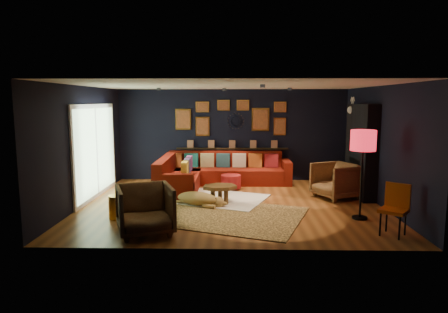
{
  "coord_description": "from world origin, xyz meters",
  "views": [
    {
      "loc": [
        0.05,
        -8.66,
        2.28
      ],
      "look_at": [
        -0.18,
        0.3,
        1.02
      ],
      "focal_mm": 32.0,
      "sensor_mm": 36.0,
      "label": 1
    }
  ],
  "objects_px": {
    "coffee_table": "(220,189)",
    "dog": "(197,196)",
    "orange_chair": "(395,205)",
    "gold_stool": "(118,207)",
    "floor_lamp": "(363,144)",
    "sectional": "(209,175)",
    "armchair_left": "(145,207)",
    "pouf": "(231,181)",
    "armchair_right": "(336,179)"
  },
  "relations": [
    {
      "from": "sectional",
      "to": "orange_chair",
      "type": "xyz_separation_m",
      "value": [
        3.41,
        -3.8,
        0.2
      ]
    },
    {
      "from": "sectional",
      "to": "coffee_table",
      "type": "distance_m",
      "value": 1.85
    },
    {
      "from": "sectional",
      "to": "floor_lamp",
      "type": "xyz_separation_m",
      "value": [
        3.11,
        -2.89,
        1.14
      ]
    },
    {
      "from": "gold_stool",
      "to": "floor_lamp",
      "type": "bearing_deg",
      "value": 1.1
    },
    {
      "from": "sectional",
      "to": "dog",
      "type": "bearing_deg",
      "value": -93.63
    },
    {
      "from": "coffee_table",
      "to": "floor_lamp",
      "type": "xyz_separation_m",
      "value": [
        2.76,
        -1.07,
        1.12
      ]
    },
    {
      "from": "orange_chair",
      "to": "floor_lamp",
      "type": "bearing_deg",
      "value": 146.89
    },
    {
      "from": "sectional",
      "to": "floor_lamp",
      "type": "bearing_deg",
      "value": -42.82
    },
    {
      "from": "armchair_left",
      "to": "armchair_right",
      "type": "xyz_separation_m",
      "value": [
        3.92,
        2.64,
        -0.01
      ]
    },
    {
      "from": "armchair_right",
      "to": "floor_lamp",
      "type": "bearing_deg",
      "value": -24.86
    },
    {
      "from": "armchair_left",
      "to": "armchair_right",
      "type": "bearing_deg",
      "value": 13.36
    },
    {
      "from": "orange_chair",
      "to": "sectional",
      "type": "bearing_deg",
      "value": 170.83
    },
    {
      "from": "pouf",
      "to": "floor_lamp",
      "type": "height_order",
      "value": "floor_lamp"
    },
    {
      "from": "gold_stool",
      "to": "orange_chair",
      "type": "distance_m",
      "value": 5.07
    },
    {
      "from": "floor_lamp",
      "to": "dog",
      "type": "relative_size",
      "value": 1.34
    },
    {
      "from": "sectional",
      "to": "dog",
      "type": "relative_size",
      "value": 2.64
    },
    {
      "from": "coffee_table",
      "to": "floor_lamp",
      "type": "distance_m",
      "value": 3.17
    },
    {
      "from": "coffee_table",
      "to": "gold_stool",
      "type": "distance_m",
      "value": 2.26
    },
    {
      "from": "dog",
      "to": "armchair_left",
      "type": "bearing_deg",
      "value": -90.01
    },
    {
      "from": "pouf",
      "to": "gold_stool",
      "type": "xyz_separation_m",
      "value": [
        -2.17,
        -2.67,
        0.03
      ]
    },
    {
      "from": "sectional",
      "to": "coffee_table",
      "type": "xyz_separation_m",
      "value": [
        0.35,
        -1.82,
        0.02
      ]
    },
    {
      "from": "pouf",
      "to": "dog",
      "type": "distance_m",
      "value": 1.84
    },
    {
      "from": "orange_chair",
      "to": "coffee_table",
      "type": "bearing_deg",
      "value": -174.06
    },
    {
      "from": "sectional",
      "to": "gold_stool",
      "type": "relative_size",
      "value": 7.43
    },
    {
      "from": "armchair_left",
      "to": "gold_stool",
      "type": "height_order",
      "value": "armchair_left"
    },
    {
      "from": "armchair_right",
      "to": "floor_lamp",
      "type": "xyz_separation_m",
      "value": [
        0.05,
        -1.66,
        1.0
      ]
    },
    {
      "from": "coffee_table",
      "to": "dog",
      "type": "distance_m",
      "value": 0.53
    },
    {
      "from": "gold_stool",
      "to": "dog",
      "type": "bearing_deg",
      "value": 33.56
    },
    {
      "from": "gold_stool",
      "to": "floor_lamp",
      "type": "height_order",
      "value": "floor_lamp"
    },
    {
      "from": "orange_chair",
      "to": "armchair_left",
      "type": "bearing_deg",
      "value": -140.31
    },
    {
      "from": "coffee_table",
      "to": "armchair_left",
      "type": "height_order",
      "value": "armchair_left"
    },
    {
      "from": "sectional",
      "to": "armchair_right",
      "type": "bearing_deg",
      "value": -21.74
    },
    {
      "from": "gold_stool",
      "to": "floor_lamp",
      "type": "xyz_separation_m",
      "value": [
        4.7,
        0.09,
        1.23
      ]
    },
    {
      "from": "armchair_left",
      "to": "dog",
      "type": "height_order",
      "value": "armchair_left"
    },
    {
      "from": "pouf",
      "to": "armchair_left",
      "type": "height_order",
      "value": "armchair_left"
    },
    {
      "from": "sectional",
      "to": "pouf",
      "type": "xyz_separation_m",
      "value": [
        0.59,
        -0.31,
        -0.12
      ]
    },
    {
      "from": "armchair_right",
      "to": "orange_chair",
      "type": "height_order",
      "value": "armchair_right"
    },
    {
      "from": "pouf",
      "to": "dog",
      "type": "relative_size",
      "value": 0.4
    },
    {
      "from": "armchair_left",
      "to": "armchair_right",
      "type": "relative_size",
      "value": 1.02
    },
    {
      "from": "gold_stool",
      "to": "armchair_left",
      "type": "bearing_deg",
      "value": -50.56
    },
    {
      "from": "orange_chair",
      "to": "dog",
      "type": "relative_size",
      "value": 0.68
    },
    {
      "from": "coffee_table",
      "to": "dog",
      "type": "height_order",
      "value": "dog"
    },
    {
      "from": "coffee_table",
      "to": "armchair_right",
      "type": "distance_m",
      "value": 2.78
    },
    {
      "from": "sectional",
      "to": "armchair_left",
      "type": "xyz_separation_m",
      "value": [
        -0.86,
        -3.86,
        0.15
      ]
    },
    {
      "from": "gold_stool",
      "to": "dog",
      "type": "height_order",
      "value": "gold_stool"
    },
    {
      "from": "armchair_left",
      "to": "floor_lamp",
      "type": "height_order",
      "value": "floor_lamp"
    },
    {
      "from": "armchair_right",
      "to": "floor_lamp",
      "type": "height_order",
      "value": "floor_lamp"
    },
    {
      "from": "coffee_table",
      "to": "gold_stool",
      "type": "xyz_separation_m",
      "value": [
        -1.94,
        -1.16,
        -0.11
      ]
    },
    {
      "from": "orange_chair",
      "to": "dog",
      "type": "bearing_deg",
      "value": -167.94
    },
    {
      "from": "pouf",
      "to": "gold_stool",
      "type": "relative_size",
      "value": 1.13
    }
  ]
}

